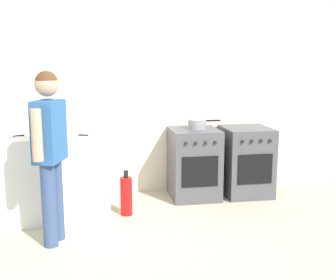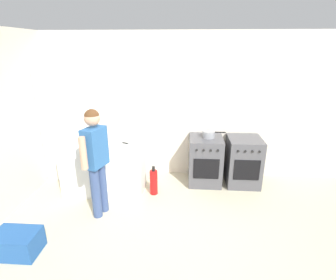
{
  "view_description": "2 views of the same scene",
  "coord_description": "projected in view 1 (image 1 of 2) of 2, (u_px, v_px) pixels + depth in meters",
  "views": [
    {
      "loc": [
        -0.83,
        -3.3,
        1.66
      ],
      "look_at": [
        -0.12,
        0.73,
        0.89
      ],
      "focal_mm": 45.0,
      "sensor_mm": 36.0,
      "label": 1
    },
    {
      "loc": [
        -0.02,
        -2.73,
        2.34
      ],
      "look_at": [
        -0.27,
        0.93,
        1.03
      ],
      "focal_mm": 28.0,
      "sensor_mm": 36.0,
      "label": 2
    }
  ],
  "objects": [
    {
      "name": "knife_paring",
      "position": [
        86.0,
        135.0,
        4.35
      ],
      "size": [
        0.2,
        0.1,
        0.01
      ],
      "color": "silver",
      "rests_on": "counter_unit"
    },
    {
      "name": "knife_chef",
      "position": [
        49.0,
        137.0,
        4.28
      ],
      "size": [
        0.3,
        0.14,
        0.01
      ],
      "color": "silver",
      "rests_on": "counter_unit"
    },
    {
      "name": "oven_left",
      "position": [
        194.0,
        163.0,
        5.15
      ],
      "size": [
        0.57,
        0.62,
        0.85
      ],
      "color": "#4C4C51",
      "rests_on": "ground"
    },
    {
      "name": "counter_unit",
      "position": [
        47.0,
        176.0,
        4.49
      ],
      "size": [
        1.3,
        0.7,
        0.9
      ],
      "primitive_type": "cube",
      "color": "white",
      "rests_on": "ground"
    },
    {
      "name": "ground_plane",
      "position": [
        196.0,
        256.0,
        3.64
      ],
      "size": [
        8.0,
        8.0,
        0.0
      ],
      "primitive_type": "plane",
      "color": "beige"
    },
    {
      "name": "pot",
      "position": [
        197.0,
        124.0,
        5.09
      ],
      "size": [
        0.4,
        0.22,
        0.11
      ],
      "color": "gray",
      "rests_on": "oven_left"
    },
    {
      "name": "fire_extinguisher",
      "position": [
        126.0,
        196.0,
        4.58
      ],
      "size": [
        0.13,
        0.13,
        0.5
      ],
      "color": "red",
      "rests_on": "ground"
    },
    {
      "name": "knife_bread",
      "position": [
        8.0,
        137.0,
        4.25
      ],
      "size": [
        0.33,
        0.18,
        0.01
      ],
      "color": "silver",
      "rests_on": "counter_unit"
    },
    {
      "name": "back_wall",
      "position": [
        161.0,
        90.0,
        5.29
      ],
      "size": [
        6.0,
        0.1,
        2.6
      ],
      "primitive_type": "cube",
      "color": "silver",
      "rests_on": "ground"
    },
    {
      "name": "oven_right",
      "position": [
        246.0,
        161.0,
        5.27
      ],
      "size": [
        0.57,
        0.62,
        0.85
      ],
      "color": "#4C4C51",
      "rests_on": "ground"
    },
    {
      "name": "person",
      "position": [
        50.0,
        144.0,
        3.75
      ],
      "size": [
        0.3,
        0.55,
        1.58
      ],
      "color": "#384C7A",
      "rests_on": "ground"
    },
    {
      "name": "knife_carving",
      "position": [
        30.0,
        137.0,
        4.25
      ],
      "size": [
        0.31,
        0.18,
        0.01
      ],
      "color": "silver",
      "rests_on": "counter_unit"
    }
  ]
}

